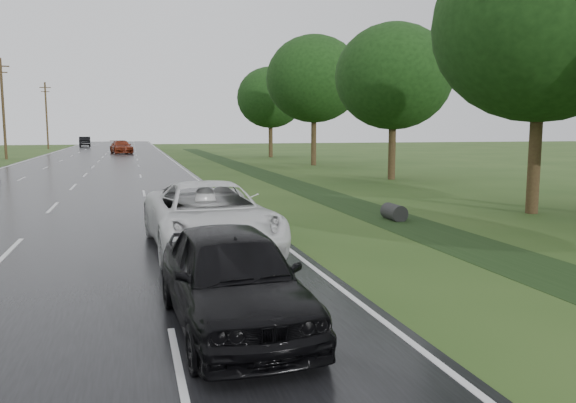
# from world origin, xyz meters

# --- Properties ---
(road) EXTENTS (14.00, 180.00, 0.04)m
(road) POSITION_xyz_m (0.00, 45.00, 0.02)
(road) COLOR black
(road) RESTS_ON ground
(edge_stripe_east) EXTENTS (0.12, 180.00, 0.01)m
(edge_stripe_east) POSITION_xyz_m (6.75, 45.00, 0.04)
(edge_stripe_east) COLOR silver
(edge_stripe_east) RESTS_ON road
(edge_stripe_west) EXTENTS (0.12, 180.00, 0.01)m
(edge_stripe_west) POSITION_xyz_m (-6.75, 45.00, 0.04)
(edge_stripe_west) COLOR silver
(edge_stripe_west) RESTS_ON road
(center_line) EXTENTS (0.12, 180.00, 0.01)m
(center_line) POSITION_xyz_m (0.00, 45.00, 0.04)
(center_line) COLOR silver
(center_line) RESTS_ON road
(drainage_ditch) EXTENTS (2.20, 120.00, 0.56)m
(drainage_ditch) POSITION_xyz_m (11.50, 18.71, 0.04)
(drainage_ditch) COLOR black
(drainage_ditch) RESTS_ON ground
(utility_pole_far) EXTENTS (1.60, 0.26, 10.00)m
(utility_pole_far) POSITION_xyz_m (-9.20, 55.00, 5.20)
(utility_pole_far) COLOR #392717
(utility_pole_far) RESTS_ON ground
(utility_pole_distant) EXTENTS (1.60, 0.26, 10.00)m
(utility_pole_distant) POSITION_xyz_m (-9.20, 85.00, 5.20)
(utility_pole_distant) COLOR #392717
(utility_pole_distant) RESTS_ON ground
(tree_east_b) EXTENTS (7.60, 7.60, 10.11)m
(tree_east_b) POSITION_xyz_m (17.00, 10.00, 6.68)
(tree_east_b) COLOR #392717
(tree_east_b) RESTS_ON ground
(tree_east_c) EXTENTS (7.00, 7.00, 9.29)m
(tree_east_c) POSITION_xyz_m (18.20, 24.00, 6.14)
(tree_east_c) COLOR #392717
(tree_east_c) RESTS_ON ground
(tree_east_d) EXTENTS (8.00, 8.00, 10.76)m
(tree_east_d) POSITION_xyz_m (17.80, 38.00, 7.15)
(tree_east_d) COLOR #392717
(tree_east_d) RESTS_ON ground
(tree_east_f) EXTENTS (7.20, 7.20, 9.62)m
(tree_east_f) POSITION_xyz_m (17.50, 52.00, 6.37)
(tree_east_f) COLOR #392717
(tree_east_f) RESTS_ON ground
(white_pickup) EXTENTS (3.12, 6.23, 1.69)m
(white_pickup) POSITION_xyz_m (4.83, 6.73, 0.89)
(white_pickup) COLOR silver
(white_pickup) RESTS_ON road
(dark_sedan) EXTENTS (2.08, 4.67, 1.56)m
(dark_sedan) POSITION_xyz_m (4.42, 1.09, 0.82)
(dark_sedan) COLOR black
(dark_sedan) RESTS_ON road
(far_car_red) EXTENTS (3.15, 5.80, 1.60)m
(far_car_red) POSITION_xyz_m (1.77, 65.48, 0.84)
(far_car_red) COLOR maroon
(far_car_red) RESTS_ON road
(far_car_dark) EXTENTS (2.10, 5.24, 1.69)m
(far_car_dark) POSITION_xyz_m (-4.69, 95.29, 0.89)
(far_car_dark) COLOR black
(far_car_dark) RESTS_ON road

